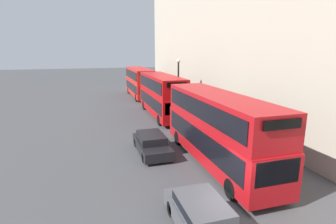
# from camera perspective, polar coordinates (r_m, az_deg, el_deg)

# --- Properties ---
(ground_plane) EXTENTS (200.00, 200.00, 0.00)m
(ground_plane) POSITION_cam_1_polar(r_m,az_deg,el_deg) (12.35, 14.28, -20.67)
(ground_plane) COLOR #424244
(bus_leading) EXTENTS (2.59, 10.92, 4.32)m
(bus_leading) POSITION_cam_1_polar(r_m,az_deg,el_deg) (16.02, 10.65, -3.02)
(bus_leading) COLOR #A80F14
(bus_leading) RESTS_ON ground
(bus_second_in_queue) EXTENTS (2.59, 10.31, 4.31)m
(bus_second_in_queue) POSITION_cam_1_polar(r_m,az_deg,el_deg) (27.64, -1.46, 4.01)
(bus_second_in_queue) COLOR #B20C0F
(bus_second_in_queue) RESTS_ON ground
(bus_third_in_queue) EXTENTS (2.59, 10.49, 4.23)m
(bus_third_in_queue) POSITION_cam_1_polar(r_m,az_deg,el_deg) (39.65, -6.23, 6.67)
(bus_third_in_queue) COLOR red
(bus_third_in_queue) RESTS_ON ground
(car_dark_sedan) EXTENTS (1.87, 4.43, 1.30)m
(car_dark_sedan) POSITION_cam_1_polar(r_m,az_deg,el_deg) (10.73, 7.64, -21.62)
(car_dark_sedan) COLOR #47474C
(car_dark_sedan) RESTS_ON ground
(car_hatchback) EXTENTS (1.87, 4.45, 1.30)m
(car_hatchback) POSITION_cam_1_polar(r_m,az_deg,el_deg) (17.95, -3.59, -6.69)
(car_hatchback) COLOR black
(car_hatchback) RESTS_ON ground
(street_lamp) EXTENTS (0.44, 0.44, 5.98)m
(street_lamp) POSITION_cam_1_polar(r_m,az_deg,el_deg) (28.25, 2.25, 6.98)
(street_lamp) COLOR black
(street_lamp) RESTS_ON ground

